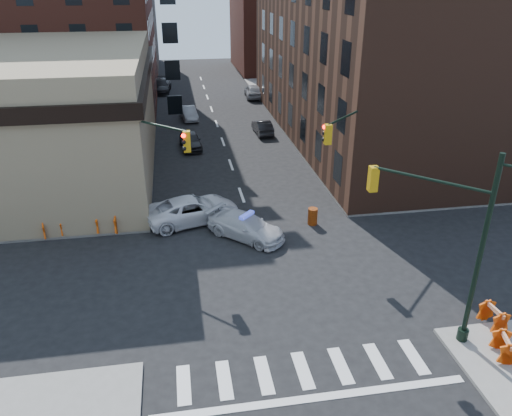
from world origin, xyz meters
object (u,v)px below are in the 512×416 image
object	(u,v)px
pedestrian_a	(138,193)
pedestrian_b	(39,205)
barrel_road	(313,216)
barricade_se_a	(493,317)
barrel_bank	(180,206)
pickup	(192,210)
parked_car_wnear	(190,140)
barricade_nw_a	(108,224)
police_car	(246,227)
parked_car_enear	(262,127)
parked_car_wfar	(189,113)

from	to	relation	value
pedestrian_a	pedestrian_b	distance (m)	5.86
barrel_road	barricade_se_a	bearing A→B (deg)	-65.42
barrel_bank	pickup	bearing A→B (deg)	-59.37
parked_car_wnear	pedestrian_a	xyz separation A→B (m)	(-3.81, -11.64, 0.35)
pickup	barricade_nw_a	world-z (taller)	pickup
police_car	parked_car_wnear	world-z (taller)	parked_car_wnear
barricade_nw_a	parked_car_enear	bearing A→B (deg)	63.76
parked_car_wnear	barricade_se_a	bearing A→B (deg)	-70.99
pedestrian_a	police_car	bearing A→B (deg)	-13.70
parked_car_wnear	barricade_se_a	size ratio (longest dim) A/B	3.38
pickup	pedestrian_b	distance (m)	9.12
parked_car_wfar	parked_car_enear	distance (m)	9.00
pickup	parked_car_enear	world-z (taller)	pickup
parked_car_wfar	pedestrian_a	xyz separation A→B (m)	(-4.12, -21.01, 0.40)
barrel_road	barricade_nw_a	xyz separation A→B (m)	(-11.96, 0.70, 0.14)
pedestrian_a	barrel_bank	xyz separation A→B (m)	(2.58, -1.29, -0.54)
parked_car_wnear	pedestrian_b	world-z (taller)	pedestrian_b
parked_car_enear	barricade_nw_a	distance (m)	21.91
barrel_bank	barricade_se_a	distance (m)	18.45
police_car	barricade_nw_a	size ratio (longest dim) A/B	3.49
barricade_se_a	barricade_nw_a	size ratio (longest dim) A/B	0.90
parked_car_wfar	barrel_bank	distance (m)	22.35
police_car	barricade_nw_a	bearing A→B (deg)	121.81
pedestrian_a	barrel_bank	distance (m)	2.94
pedestrian_b	barricade_nw_a	bearing A→B (deg)	-38.00
parked_car_wnear	barricade_se_a	xyz separation A→B (m)	(11.43, -26.34, -0.10)
pedestrian_b	barricade_se_a	world-z (taller)	pedestrian_b
parked_car_wnear	barricade_se_a	distance (m)	28.71
barrel_road	barrel_bank	world-z (taller)	barrel_bank
barrel_road	barrel_bank	bearing A→B (deg)	160.73
parked_car_enear	barricade_se_a	bearing A→B (deg)	96.44
pedestrian_b	barrel_road	size ratio (longest dim) A/B	1.96
pedestrian_a	barrel_road	distance (m)	11.11
barrel_road	barricade_se_a	distance (m)	11.77
parked_car_wfar	barricade_se_a	world-z (taller)	parked_car_wfar
pedestrian_a	barrel_road	bearing A→B (deg)	4.10
police_car	barricade_nw_a	xyz separation A→B (m)	(-7.77, 1.68, -0.03)
police_car	barrel_road	distance (m)	4.30
parked_car_wfar	barrel_bank	xyz separation A→B (m)	(-1.53, -22.29, -0.14)
pedestrian_a	barrel_bank	bearing A→B (deg)	-1.26
pickup	parked_car_enear	xyz separation A→B (m)	(7.41, 17.28, -0.13)
parked_car_wfar	barricade_nw_a	bearing A→B (deg)	-110.07
parked_car_wnear	barricade_nw_a	world-z (taller)	parked_car_wnear
parked_car_wnear	barricade_nw_a	xyz separation A→B (m)	(-5.42, -14.94, -0.05)
pedestrian_b	barricade_nw_a	distance (m)	4.70
parked_car_wfar	barrel_road	world-z (taller)	parked_car_wfar
barricade_nw_a	barrel_bank	bearing A→B (deg)	33.55
parked_car_wnear	parked_car_wfar	world-z (taller)	parked_car_wnear
parked_car_wfar	barrel_road	xyz separation A→B (m)	(6.23, -25.01, -0.14)
parked_car_enear	pickup	bearing A→B (deg)	64.43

